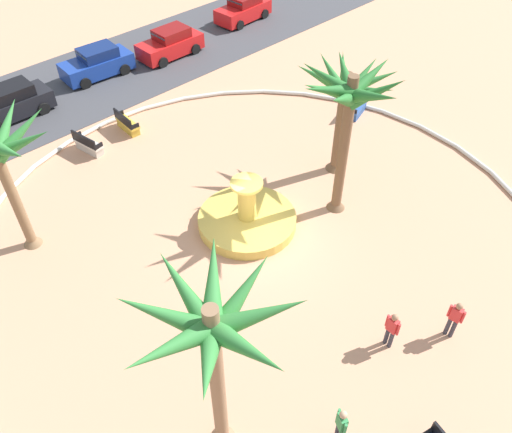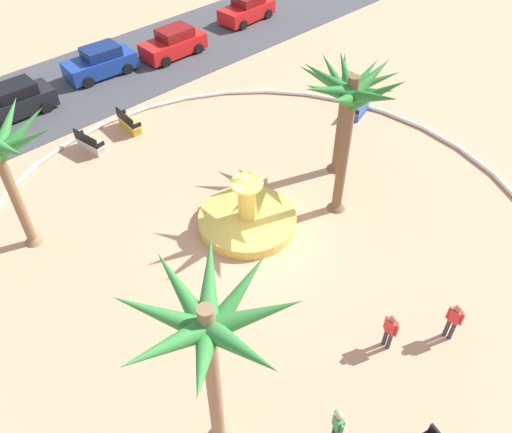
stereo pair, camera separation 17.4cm
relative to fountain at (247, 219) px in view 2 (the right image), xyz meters
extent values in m
plane|color=tan|center=(-0.21, -0.95, -0.32)|extent=(80.00, 80.00, 0.00)
torus|color=silver|center=(-0.21, -0.95, -0.22)|extent=(22.76, 22.76, 0.20)
cube|color=#424247|center=(-0.21, 14.83, -0.30)|extent=(48.00, 8.00, 0.03)
cylinder|color=gold|center=(0.00, 0.00, -0.09)|extent=(3.97, 3.97, 0.45)
cylinder|color=teal|center=(0.00, 0.00, -0.13)|extent=(3.50, 3.50, 0.34)
cylinder|color=gold|center=(0.00, 0.00, 0.96)|extent=(0.72, 0.72, 1.66)
cylinder|color=#F1C954|center=(0.00, 0.00, 1.85)|extent=(1.27, 1.27, 0.12)
cylinder|color=brown|center=(3.40, -1.81, 2.73)|extent=(0.41, 0.41, 6.09)
cone|color=brown|center=(3.40, -1.81, -0.07)|extent=(0.78, 0.78, 0.50)
cone|color=#28702D|center=(4.35, -1.85, 5.41)|extent=(2.12, 0.63, 1.25)
cone|color=#28702D|center=(3.94, -1.04, 5.39)|extent=(1.66, 2.04, 1.29)
cone|color=#28702D|center=(3.12, -0.90, 5.43)|extent=(1.15, 2.18, 1.22)
cone|color=#28702D|center=(2.47, -1.52, 5.47)|extent=(2.18, 1.17, 1.15)
cone|color=#28702D|center=(2.53, -2.09, 5.32)|extent=(2.15, 1.15, 1.41)
cone|color=#28702D|center=(3.32, -2.76, 5.40)|extent=(0.73, 2.14, 1.26)
cone|color=#28702D|center=(3.92, -2.51, 5.24)|extent=(1.67, 1.96, 1.54)
cylinder|color=#8E6B4C|center=(-6.48, -5.89, 2.72)|extent=(0.38, 0.38, 6.07)
cone|color=#8E6B4C|center=(-6.48, -5.89, -0.07)|extent=(0.72, 0.72, 0.50)
cone|color=#337F38|center=(-5.52, -5.78, 5.26)|extent=(2.25, 0.82, 1.49)
cone|color=#337F38|center=(-5.78, -5.13, 5.41)|extent=(1.94, 2.03, 1.22)
cone|color=#337F38|center=(-6.38, -4.89, 5.34)|extent=(0.78, 2.28, 1.35)
cone|color=#337F38|center=(-7.10, -5.09, 5.36)|extent=(1.82, 2.11, 1.31)
cone|color=#337F38|center=(-7.52, -5.87, 5.42)|extent=(2.26, 0.62, 1.21)
cone|color=#337F38|center=(-7.17, -6.63, 5.34)|extent=(1.94, 2.00, 1.35)
cone|color=#337F38|center=(-6.44, -6.93, 5.41)|extent=(0.65, 2.27, 1.22)
cone|color=#337F38|center=(-5.66, -6.52, 5.39)|extent=(2.13, 1.80, 1.25)
cylinder|color=brown|center=(-6.80, 5.04, 2.33)|extent=(0.38, 0.38, 5.28)
cone|color=brown|center=(-6.80, 5.04, -0.07)|extent=(0.72, 0.72, 0.50)
cone|color=#337F38|center=(-5.82, 5.04, 4.40)|extent=(2.23, 0.57, 1.61)
cone|color=#337F38|center=(-6.01, 5.66, 4.45)|extent=(2.12, 1.83, 1.54)
cone|color=#337F38|center=(-6.69, 3.97, 4.65)|extent=(0.79, 2.36, 1.17)
cone|color=#337F38|center=(-6.08, 4.33, 4.48)|extent=(2.01, 2.00, 1.48)
cylinder|color=brown|center=(5.45, -0.08, 2.07)|extent=(0.47, 0.47, 4.77)
cone|color=brown|center=(5.45, -0.08, -0.07)|extent=(0.90, 0.90, 0.50)
cone|color=#337F38|center=(6.40, -0.09, 3.89)|extent=(2.19, 0.57, 1.61)
cone|color=#337F38|center=(6.13, 0.59, 3.89)|extent=(1.95, 1.94, 1.60)
cone|color=#337F38|center=(5.73, 0.87, 3.96)|extent=(1.16, 2.30, 1.47)
cone|color=#337F38|center=(4.97, 0.83, 4.06)|extent=(1.54, 2.27, 1.31)
cone|color=#337F38|center=(4.49, 0.21, 3.98)|extent=(2.31, 1.19, 1.44)
cone|color=#337F38|center=(4.59, -0.54, 3.93)|extent=(2.21, 1.54, 1.54)
cone|color=#337F38|center=(4.95, -0.99, 4.07)|extent=(1.58, 2.26, 1.28)
cone|color=#337F38|center=(5.57, -1.10, 4.05)|extent=(0.83, 2.31, 1.33)
cone|color=#337F38|center=(6.26, -0.73, 4.06)|extent=(2.12, 1.85, 1.31)
cube|color=#335BA8|center=(9.78, 2.07, 0.13)|extent=(1.68, 0.94, 0.12)
cube|color=black|center=(9.72, 2.27, 0.43)|extent=(1.55, 0.54, 0.50)
cube|color=#2B4E8F|center=(9.78, 2.07, -0.12)|extent=(1.54, 0.87, 0.39)
cube|color=black|center=(10.50, 2.29, 0.27)|extent=(0.21, 0.45, 0.24)
cube|color=black|center=(9.07, 1.86, 0.27)|extent=(0.21, 0.45, 0.24)
cube|color=gold|center=(0.36, 9.08, 0.13)|extent=(0.59, 1.63, 0.12)
cube|color=black|center=(0.15, 9.10, 0.43)|extent=(0.17, 1.60, 0.50)
cube|color=gold|center=(0.36, 9.08, -0.12)|extent=(0.54, 1.50, 0.39)
cube|color=black|center=(0.40, 9.83, 0.27)|extent=(0.45, 0.11, 0.24)
cube|color=black|center=(0.32, 8.34, 0.27)|extent=(0.45, 0.11, 0.24)
cube|color=beige|center=(-1.96, 8.87, 0.13)|extent=(0.77, 1.66, 0.12)
cube|color=black|center=(-2.17, 8.84, 0.43)|extent=(0.36, 1.59, 0.50)
cube|color=#B6ADA0|center=(-1.96, 8.87, -0.12)|extent=(0.71, 1.53, 0.39)
cube|color=black|center=(-2.09, 9.61, 0.27)|extent=(0.46, 0.16, 0.24)
cube|color=black|center=(-1.83, 8.13, 0.27)|extent=(0.46, 0.16, 0.24)
cylinder|color=#33333D|center=(-4.13, -8.13, 0.11)|extent=(0.14, 0.14, 0.85)
cube|color=#338C4C|center=(-4.17, -8.21, 0.81)|extent=(0.33, 0.39, 0.56)
sphere|color=tan|center=(-4.17, -8.21, 1.21)|extent=(0.22, 0.22, 0.22)
cylinder|color=#338C4C|center=(-4.27, -8.41, 0.81)|extent=(0.09, 0.09, 0.53)
cylinder|color=#338C4C|center=(-4.07, -8.01, 0.81)|extent=(0.09, 0.09, 0.53)
cylinder|color=#33333D|center=(-0.55, -7.40, 0.08)|extent=(0.14, 0.14, 0.80)
cylinder|color=#33333D|center=(-0.54, -7.22, 0.08)|extent=(0.14, 0.14, 0.80)
cube|color=red|center=(-0.54, -7.31, 0.76)|extent=(0.22, 0.35, 0.56)
sphere|color=#9E7051|center=(-0.54, -7.31, 1.16)|extent=(0.22, 0.22, 0.22)
cylinder|color=red|center=(-0.56, -7.53, 0.76)|extent=(0.09, 0.09, 0.53)
cylinder|color=red|center=(-0.53, -7.09, 0.76)|extent=(0.09, 0.09, 0.53)
cylinder|color=#33333D|center=(1.24, -8.57, 0.11)|extent=(0.14, 0.14, 0.86)
cylinder|color=#33333D|center=(1.22, -8.39, 0.11)|extent=(0.14, 0.14, 0.86)
cube|color=red|center=(1.23, -8.48, 0.82)|extent=(0.25, 0.37, 0.56)
sphere|color=#9E7051|center=(1.23, -8.48, 1.22)|extent=(0.22, 0.22, 0.22)
cylinder|color=red|center=(1.26, -8.70, 0.82)|extent=(0.09, 0.09, 0.53)
cylinder|color=red|center=(1.20, -8.27, 0.82)|extent=(0.09, 0.09, 0.53)
cube|color=black|center=(-3.19, 14.24, 0.32)|extent=(4.01, 1.73, 0.90)
cube|color=black|center=(-2.99, 14.24, 1.05)|extent=(2.01, 1.46, 0.60)
cylinder|color=black|center=(-4.43, 13.40, 0.00)|extent=(0.64, 0.22, 0.64)
cylinder|color=black|center=(-1.95, 13.38, 0.00)|extent=(0.64, 0.22, 0.64)
cylinder|color=black|center=(-1.94, 15.08, 0.00)|extent=(0.64, 0.22, 0.64)
cube|color=navy|center=(2.26, 14.97, 0.32)|extent=(4.10, 1.95, 0.90)
cube|color=navy|center=(2.46, 14.96, 1.05)|extent=(2.09, 1.57, 0.60)
cube|color=#333D47|center=(1.56, 15.02, 0.97)|extent=(0.38, 1.38, 0.51)
cylinder|color=black|center=(0.97, 14.20, 0.00)|extent=(0.65, 0.26, 0.64)
cylinder|color=black|center=(1.08, 15.90, 0.00)|extent=(0.65, 0.26, 0.64)
cylinder|color=black|center=(3.45, 14.05, 0.00)|extent=(0.65, 0.26, 0.64)
cylinder|color=black|center=(3.55, 15.74, 0.00)|extent=(0.65, 0.26, 0.64)
cube|color=red|center=(6.80, 14.09, 0.32)|extent=(4.02, 1.74, 0.90)
cube|color=maroon|center=(6.99, 14.09, 1.05)|extent=(2.01, 1.46, 0.60)
cube|color=#333D47|center=(6.10, 14.08, 0.97)|extent=(0.31, 1.36, 0.51)
cylinder|color=black|center=(5.56, 13.23, 0.00)|extent=(0.64, 0.23, 0.64)
cylinder|color=black|center=(5.55, 14.93, 0.00)|extent=(0.64, 0.23, 0.64)
cylinder|color=black|center=(8.04, 13.25, 0.00)|extent=(0.64, 0.23, 0.64)
cylinder|color=black|center=(8.03, 14.95, 0.00)|extent=(0.64, 0.23, 0.64)
cube|color=red|center=(13.56, 14.88, 0.32)|extent=(4.11, 1.97, 0.90)
cube|color=maroon|center=(13.76, 14.90, 1.05)|extent=(2.10, 1.58, 0.60)
cube|color=#333D47|center=(12.86, 14.83, 0.97)|extent=(0.39, 1.38, 0.51)
cylinder|color=black|center=(12.38, 13.95, 0.00)|extent=(0.65, 0.26, 0.64)
cylinder|color=black|center=(12.26, 15.64, 0.00)|extent=(0.65, 0.26, 0.64)
cylinder|color=black|center=(14.85, 14.12, 0.00)|extent=(0.65, 0.26, 0.64)
cylinder|color=black|center=(14.73, 15.82, 0.00)|extent=(0.65, 0.26, 0.64)
camera|label=1|loc=(-10.31, -11.25, 14.54)|focal=36.68mm
camera|label=2|loc=(-10.18, -11.37, 14.54)|focal=36.68mm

